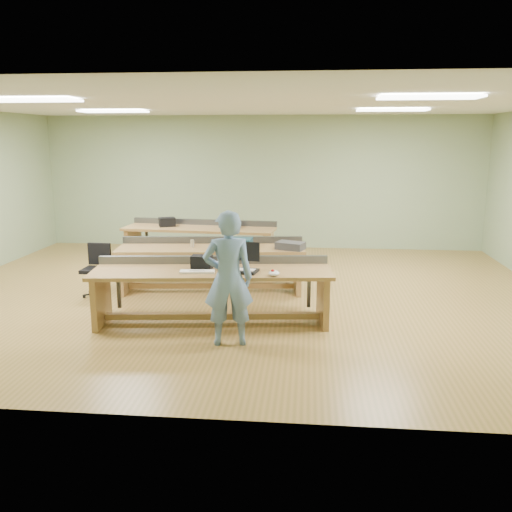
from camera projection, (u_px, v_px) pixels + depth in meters
The scene contains 21 objects.
floor at pixel (240, 294), 8.81m from camera, with size 10.00×10.00×0.00m, color olive.
ceiling at pixel (239, 104), 8.17m from camera, with size 10.00×10.00×0.00m, color silver.
wall_back at pixel (261, 182), 12.38m from camera, with size 10.00×0.04×3.00m, color gray.
wall_front at pixel (180, 257), 4.60m from camera, with size 10.00×0.04×3.00m, color gray.
fluor_panels at pixel (239, 106), 8.18m from camera, with size 6.20×3.50×0.03m.
workbench_front at pixel (212, 282), 7.38m from camera, with size 3.30×1.20×0.86m.
workbench_mid at pixel (211, 258), 8.91m from camera, with size 3.10×1.11×0.86m.
workbench_back at pixel (200, 237), 10.85m from camera, with size 3.08×1.07×0.86m.
person at pixel (228, 279), 6.53m from camera, with size 0.61×0.40×1.67m, color #667FA6.
laptop_base at pixel (245, 271), 7.17m from camera, with size 0.33×0.27×0.04m, color black.
laptop_screen at pixel (248, 251), 7.23m from camera, with size 0.33×0.02×0.26m, color black.
keyboard at pixel (197, 272), 7.15m from camera, with size 0.46×0.15×0.03m, color silver.
trackball_mouse at pixel (274, 273), 6.98m from camera, with size 0.14×0.17×0.07m, color white.
camera_bag at pixel (202, 262), 7.33m from camera, with size 0.28×0.18×0.19m, color black.
task_chair at pixel (97, 277), 8.70m from camera, with size 0.46×0.46×0.84m.
parts_bin_teal at pixel (238, 243), 8.80m from camera, with size 0.42×0.32×0.15m, color #143542.
parts_bin_grey at pixel (290, 246), 8.65m from camera, with size 0.43×0.28×0.12m, color #353537.
mug at pixel (224, 246), 8.71m from camera, with size 0.12×0.12×0.09m, color #353537.
drinks_can at pixel (192, 243), 8.84m from camera, with size 0.07×0.07×0.12m, color silver.
storage_box_back at pixel (167, 222), 10.89m from camera, with size 0.31×0.22×0.18m, color black.
tray_back at pixel (234, 225), 10.78m from camera, with size 0.28×0.20×0.11m, color #353537.
Camera 1 is at (1.08, -8.41, 2.49)m, focal length 38.00 mm.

